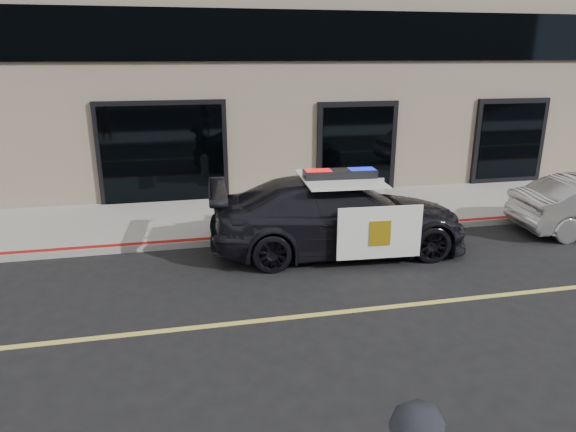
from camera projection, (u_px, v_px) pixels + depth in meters
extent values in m
plane|color=black|center=(229.00, 324.00, 8.01)|extent=(120.00, 120.00, 0.00)
cube|color=gray|center=(207.00, 219.00, 12.88)|extent=(60.00, 3.50, 0.15)
imported|color=black|center=(339.00, 215.00, 10.80)|extent=(2.83, 5.67, 1.57)
cube|color=white|center=(380.00, 233.00, 9.83)|extent=(1.67, 0.14, 1.05)
cube|color=white|center=(349.00, 201.00, 11.95)|extent=(1.67, 0.14, 1.05)
cube|color=white|center=(340.00, 178.00, 10.56)|extent=(1.68, 1.97, 0.03)
cube|color=gold|center=(380.00, 233.00, 9.79)|extent=(0.42, 0.04, 0.50)
cube|color=black|center=(340.00, 174.00, 10.53)|extent=(1.52, 0.48, 0.18)
cube|color=red|center=(318.00, 174.00, 10.46)|extent=(0.54, 0.37, 0.17)
cube|color=#0C19CC|center=(362.00, 173.00, 10.60)|extent=(0.54, 0.37, 0.17)
cylinder|color=beige|center=(220.00, 230.00, 11.70)|extent=(0.34, 0.34, 0.08)
cylinder|color=beige|center=(220.00, 219.00, 11.62)|extent=(0.24, 0.24, 0.47)
cylinder|color=beige|center=(219.00, 208.00, 11.55)|extent=(0.29, 0.29, 0.06)
sphere|color=beige|center=(219.00, 206.00, 11.53)|extent=(0.22, 0.22, 0.22)
cylinder|color=beige|center=(219.00, 202.00, 11.50)|extent=(0.07, 0.07, 0.07)
cylinder|color=beige|center=(219.00, 214.00, 11.75)|extent=(0.12, 0.11, 0.12)
cylinder|color=beige|center=(220.00, 218.00, 11.45)|extent=(0.12, 0.11, 0.12)
cylinder|color=beige|center=(220.00, 221.00, 11.45)|extent=(0.16, 0.13, 0.16)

